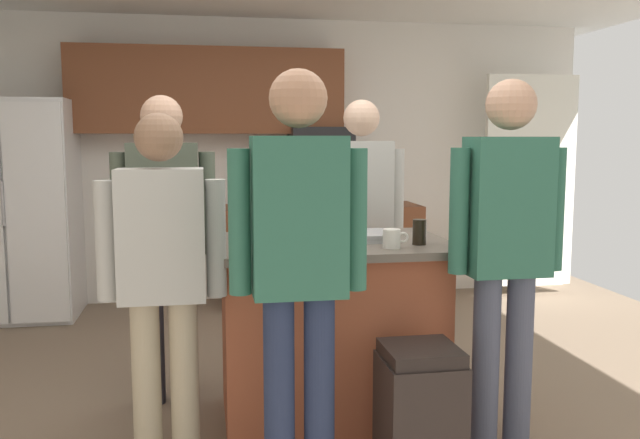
{
  "coord_description": "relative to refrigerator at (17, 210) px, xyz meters",
  "views": [
    {
      "loc": [
        -0.45,
        -3.5,
        1.51
      ],
      "look_at": [
        0.2,
        0.23,
        1.05
      ],
      "focal_mm": 37.42,
      "sensor_mm": 36.0,
      "label": 1
    }
  ],
  "objects": [
    {
      "name": "floor",
      "position": [
        2.0,
        -2.38,
        -0.91
      ],
      "size": [
        7.04,
        7.04,
        0.0
      ],
      "primitive_type": "plane",
      "color": "#7F6B56",
      "rests_on": "ground"
    },
    {
      "name": "back_wall",
      "position": [
        2.0,
        0.42,
        0.39
      ],
      "size": [
        6.4,
        0.1,
        2.6
      ],
      "primitive_type": "cube",
      "color": "white",
      "rests_on": "ground"
    },
    {
      "name": "french_door_window_panel",
      "position": [
        4.6,
        0.02,
        0.19
      ],
      "size": [
        0.9,
        0.06,
        2.0
      ],
      "primitive_type": "cube",
      "color": "white",
      "rests_on": "ground"
    },
    {
      "name": "cabinet_run_upper",
      "position": [
        1.6,
        0.22,
        1.01
      ],
      "size": [
        2.4,
        0.38,
        0.75
      ],
      "color": "brown"
    },
    {
      "name": "cabinet_run_lower",
      "position": [
        2.6,
        0.1,
        -0.46
      ],
      "size": [
        1.8,
        0.63,
        0.9
      ],
      "color": "brown",
      "rests_on": "ground"
    },
    {
      "name": "refrigerator",
      "position": [
        0.0,
        0.0,
        0.0
      ],
      "size": [
        0.94,
        0.76,
        1.83
      ],
      "color": "white",
      "rests_on": "ground"
    },
    {
      "name": "microwave_over_range",
      "position": [
        2.6,
        0.12,
        0.54
      ],
      "size": [
        0.56,
        0.4,
        0.32
      ],
      "primitive_type": "cube",
      "color": "black"
    },
    {
      "name": "kitchen_island",
      "position": [
        2.2,
        -2.46,
        -0.42
      ],
      "size": [
        1.27,
        0.88,
        0.97
      ],
      "color": "#AD5638",
      "rests_on": "ground"
    },
    {
      "name": "person_elder_center",
      "position": [
        2.54,
        -1.72,
        0.11
      ],
      "size": [
        0.57,
        0.23,
        1.75
      ],
      "rotation": [
        0.0,
        0.0,
        -2.01
      ],
      "color": "tan",
      "rests_on": "ground"
    },
    {
      "name": "person_guest_right",
      "position": [
        2.95,
        -2.96,
        0.13
      ],
      "size": [
        0.57,
        0.24,
        1.78
      ],
      "rotation": [
        0.0,
        0.0,
        2.55
      ],
      "color": "#4C5166",
      "rests_on": "ground"
    },
    {
      "name": "person_guest_by_door",
      "position": [
        1.36,
        -2.87,
        0.02
      ],
      "size": [
        0.57,
        0.22,
        1.62
      ],
      "rotation": [
        0.0,
        0.0,
        0.45
      ],
      "color": "tan",
      "rests_on": "ground"
    },
    {
      "name": "person_guest_left",
      "position": [
        1.92,
        -3.22,
        0.13
      ],
      "size": [
        0.57,
        0.24,
        1.79
      ],
      "rotation": [
        0.0,
        0.0,
        1.23
      ],
      "color": "#232D4C",
      "rests_on": "ground"
    },
    {
      "name": "person_host_foreground",
      "position": [
        1.32,
        -2.09,
        0.1
      ],
      "size": [
        0.57,
        0.23,
        1.75
      ],
      "rotation": [
        0.0,
        0.0,
        -0.4
      ],
      "color": "#383842",
      "rests_on": "ground"
    },
    {
      "name": "mug_blue_stoneware",
      "position": [
        2.46,
        -2.73,
        0.1
      ],
      "size": [
        0.13,
        0.09,
        0.1
      ],
      "color": "white",
      "rests_on": "kitchen_island"
    },
    {
      "name": "glass_dark_ale",
      "position": [
        2.63,
        -2.64,
        0.12
      ],
      "size": [
        0.07,
        0.07,
        0.13
      ],
      "color": "black",
      "rests_on": "kitchen_island"
    },
    {
      "name": "glass_short_whisky",
      "position": [
        1.97,
        -2.66,
        0.13
      ],
      "size": [
        0.07,
        0.07,
        0.15
      ],
      "color": "black",
      "rests_on": "kitchen_island"
    },
    {
      "name": "mug_ceramic_white",
      "position": [
        1.99,
        -2.44,
        0.11
      ],
      "size": [
        0.13,
        0.08,
        0.1
      ],
      "color": "white",
      "rests_on": "kitchen_island"
    },
    {
      "name": "serving_tray",
      "position": [
        2.32,
        -2.44,
        0.08
      ],
      "size": [
        0.44,
        0.3,
        0.04
      ],
      "color": "#B7B7BC",
      "rests_on": "kitchen_island"
    },
    {
      "name": "trash_bin",
      "position": [
        2.47,
        -3.18,
        -0.61
      ],
      "size": [
        0.34,
        0.34,
        0.61
      ],
      "color": "black",
      "rests_on": "ground"
    }
  ]
}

